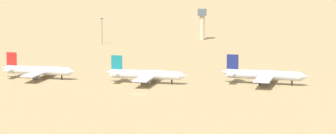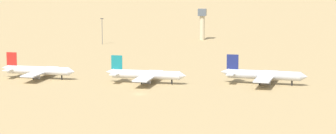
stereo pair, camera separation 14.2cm
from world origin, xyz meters
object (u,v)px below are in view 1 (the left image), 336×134
at_px(parked_jet_red_3, 38,70).
at_px(parked_jet_navy_5, 263,75).
at_px(parked_jet_teal_4, 145,75).
at_px(light_pole_west, 102,29).
at_px(control_tower, 202,21).

xyz_separation_m(parked_jet_red_3, parked_jet_navy_5, (98.82, 2.76, 0.26)).
xyz_separation_m(parked_jet_teal_4, light_pole_west, (-53.92, 131.78, 5.41)).
bearing_deg(parked_jet_navy_5, light_pole_west, 135.49).
relative_size(parked_jet_red_3, parked_jet_teal_4, 0.98).
bearing_deg(light_pole_west, control_tower, 30.86).
distance_m(parked_jet_navy_5, light_pole_west, 162.70).
height_order(parked_jet_teal_4, parked_jet_navy_5, parked_jet_navy_5).
distance_m(parked_jet_red_3, parked_jet_navy_5, 98.86).
relative_size(control_tower, light_pole_west, 1.25).
distance_m(parked_jet_red_3, light_pole_west, 128.41).
distance_m(parked_jet_teal_4, parked_jet_navy_5, 49.96).
relative_size(parked_jet_navy_5, light_pole_west, 2.31).
bearing_deg(light_pole_west, parked_jet_navy_5, -50.48).
xyz_separation_m(parked_jet_red_3, control_tower, (53.02, 162.66, 8.38)).
height_order(parked_jet_teal_4, control_tower, control_tower).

